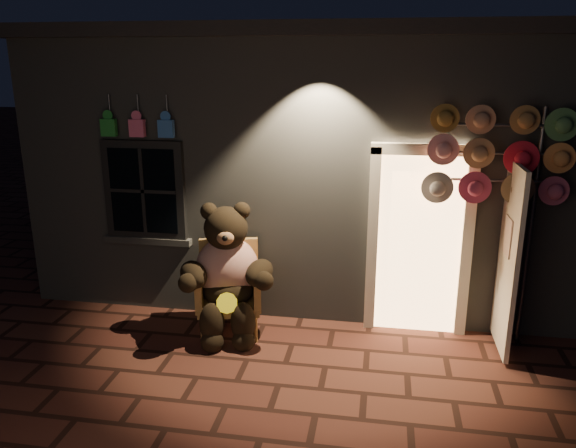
# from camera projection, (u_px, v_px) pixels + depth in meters

# --- Properties ---
(ground) EXTENTS (60.00, 60.00, 0.00)m
(ground) POSITION_uv_depth(u_px,v_px,m) (278.00, 385.00, 5.48)
(ground) COLOR #51291F
(ground) RESTS_ON ground
(shop_building) EXTENTS (7.30, 5.95, 3.51)m
(shop_building) POSITION_uv_depth(u_px,v_px,m) (325.00, 148.00, 8.76)
(shop_building) COLOR slate
(shop_building) RESTS_ON ground
(wicker_armchair) EXTENTS (0.84, 0.79, 1.05)m
(wicker_armchair) POSITION_uv_depth(u_px,v_px,m) (229.00, 287.00, 6.50)
(wicker_armchair) COLOR #B48945
(wicker_armchair) RESTS_ON ground
(teddy_bear) EXTENTS (1.12, 0.99, 1.58)m
(teddy_bear) POSITION_uv_depth(u_px,v_px,m) (227.00, 273.00, 6.31)
(teddy_bear) COLOR #AA2C12
(teddy_bear) RESTS_ON ground
(hat_rack) EXTENTS (1.48, 0.22, 2.62)m
(hat_rack) POSITION_uv_depth(u_px,v_px,m) (500.00, 157.00, 5.76)
(hat_rack) COLOR #59595E
(hat_rack) RESTS_ON ground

